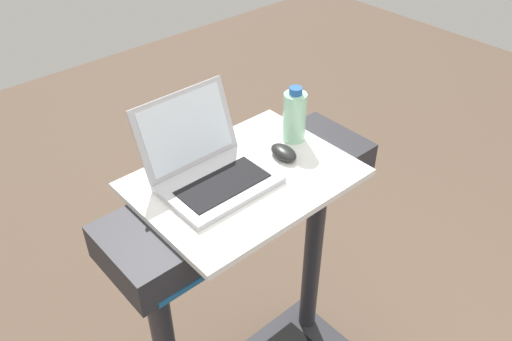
{
  "coord_description": "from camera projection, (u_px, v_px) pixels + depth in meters",
  "views": [
    {
      "loc": [
        -0.78,
        -0.23,
        2.07
      ],
      "look_at": [
        0.0,
        0.65,
        1.17
      ],
      "focal_mm": 37.03,
      "sensor_mm": 36.0,
      "label": 1
    }
  ],
  "objects": [
    {
      "name": "water_bottle",
      "position": [
        294.0,
        116.0,
        1.65
      ],
      "size": [
        0.07,
        0.07,
        0.18
      ],
      "color": "#9EDBB2",
      "rests_on": "desk_board"
    },
    {
      "name": "computer_mouse",
      "position": [
        284.0,
        152.0,
        1.61
      ],
      "size": [
        0.07,
        0.11,
        0.03
      ],
      "primitive_type": "ellipsoid",
      "rotation": [
        0.0,
        0.0,
        -0.1
      ],
      "color": "black",
      "rests_on": "desk_board"
    },
    {
      "name": "desk_board",
      "position": [
        245.0,
        179.0,
        1.55
      ],
      "size": [
        0.63,
        0.47,
        0.02
      ],
      "primitive_type": "cube",
      "color": "white",
      "rests_on": "treadmill_base"
    },
    {
      "name": "laptop",
      "position": [
        208.0,
        166.0,
        1.5
      ],
      "size": [
        0.31,
        0.3,
        0.23
      ],
      "rotation": [
        0.0,
        0.0,
        0.07
      ],
      "color": "#B7B7BC",
      "rests_on": "desk_board"
    }
  ]
}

